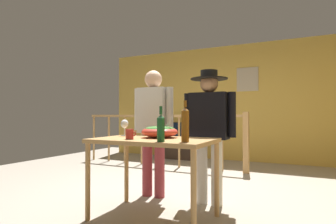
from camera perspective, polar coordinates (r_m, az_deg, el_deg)
The scene contains 14 objects.
ground_plane at distance 3.98m, azimuth -0.12°, elevation -15.88°, with size 8.00×8.00×0.00m, color #9E9384.
back_wall at distance 6.75m, azimuth 11.48°, elevation 1.83°, with size 6.03×0.10×2.68m, color gold.
framed_picture at distance 6.62m, azimuth 15.97°, elevation 6.45°, with size 0.48×0.03×0.54m, color tan.
stair_railing at distance 5.61m, azimuth 2.60°, elevation -4.42°, with size 3.61×0.10×1.11m.
tv_console at distance 6.83m, azimuth 1.62°, elevation -7.74°, with size 0.90×0.40×0.42m, color #38281E.
flat_screen_tv at distance 6.76m, azimuth 1.51°, elevation -3.74°, with size 0.58×0.12×0.46m.
serving_table at distance 2.85m, azimuth -2.98°, elevation -7.26°, with size 1.20×0.75×0.81m.
salad_bowl at distance 2.93m, azimuth -1.72°, elevation -3.94°, with size 0.38×0.38×0.21m.
wine_glass at distance 3.25m, azimuth -8.88°, elevation -2.54°, with size 0.09×0.09×0.19m.
wine_bottle_amber at distance 2.45m, azimuth 3.54°, elevation -2.49°, with size 0.07×0.07×0.37m.
wine_bottle_green at distance 2.46m, azimuth -1.48°, elevation -3.18°, with size 0.07×0.07×0.32m.
mug_red at distance 2.76m, azimuth -7.84°, elevation -4.51°, with size 0.11×0.08×0.10m.
person_standing_left at distance 3.60m, azimuth -3.02°, elevation -2.10°, with size 0.56×0.22×1.62m.
person_standing_right at distance 3.30m, azimuth 8.43°, elevation -2.55°, with size 0.63×0.44×1.57m.
Camera 1 is at (1.69, -3.45, 1.04)m, focal length 29.75 mm.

